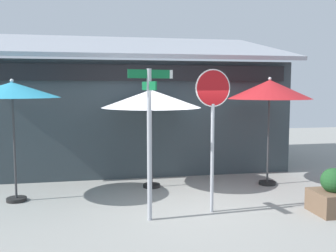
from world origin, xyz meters
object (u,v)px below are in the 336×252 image
Objects in this scene: stop_sign at (213,114)px; patio_umbrella_teal_left at (12,91)px; street_sign_post at (150,129)px; patio_umbrella_ivory_center at (151,99)px; sidewalk_planter at (333,195)px; patio_umbrella_crimson_right at (270,90)px.

patio_umbrella_teal_left is at bearing 159.42° from stop_sign.
patio_umbrella_teal_left is (-4.11, 1.54, 0.45)m from stop_sign.
street_sign_post is 2.49m from patio_umbrella_ivory_center.
sidewalk_planter is at bearing -4.73° from street_sign_post.
patio_umbrella_ivory_center is at bearing 174.13° from patio_umbrella_crimson_right.
patio_umbrella_ivory_center reaches higher than sidewalk_planter.
street_sign_post reaches higher than patio_umbrella_teal_left.
stop_sign is 2.96m from sidewalk_planter.
street_sign_post reaches higher than sidewalk_planter.
sidewalk_planter is at bearing -39.27° from patio_umbrella_ivory_center.
stop_sign is at bearing -66.77° from patio_umbrella_ivory_center.
sidewalk_planter is at bearing -17.84° from patio_umbrella_teal_left.
street_sign_post is 3.98m from sidewalk_planter.
sidewalk_planter is (3.72, -0.31, -1.40)m from street_sign_post.
stop_sign is 3.13× the size of sidewalk_planter.
street_sign_post is 0.99× the size of stop_sign.
patio_umbrella_crimson_right is at bearing 31.41° from street_sign_post.
patio_umbrella_teal_left is 7.15m from sidewalk_planter.
patio_umbrella_ivory_center is 4.70m from sidewalk_planter.
stop_sign is 4.42m from patio_umbrella_teal_left.
sidewalk_planter is at bearing -12.93° from stop_sign.
stop_sign reaches higher than patio_umbrella_crimson_right.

